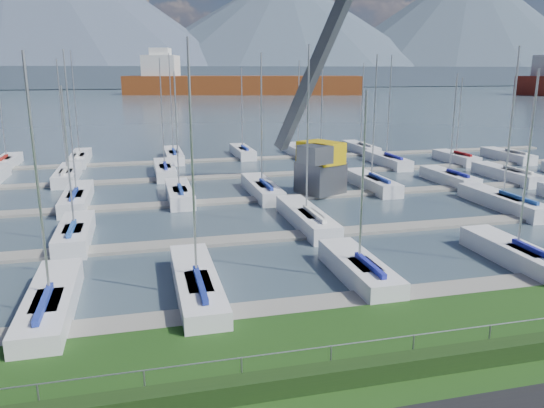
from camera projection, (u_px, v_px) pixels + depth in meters
name	position (u px, v px, depth m)	size (l,w,h in m)	color
water	(151.00, 91.00, 262.48)	(800.00, 540.00, 0.20)	#3F505C
hedge	(363.00, 372.00, 17.44)	(80.00, 0.70, 0.70)	#1C3313
fence	(360.00, 342.00, 17.61)	(0.04, 0.04, 80.00)	gray
foothill	(147.00, 77.00, 326.73)	(900.00, 80.00, 12.00)	#3D4A5A
mountains	(152.00, 18.00, 388.63)	(1190.00, 360.00, 115.00)	#3E4A5B
docks	(230.00, 201.00, 42.41)	(90.00, 41.60, 0.25)	slate
crane	(322.00, 127.00, 44.91)	(7.98, 12.81, 22.35)	#52545A
cargo_ship_mid	(233.00, 85.00, 227.84)	(101.22, 42.96, 21.50)	brown
sailboat_fleet	(189.00, 127.00, 43.22)	(74.42, 50.30, 12.91)	#1B1D98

